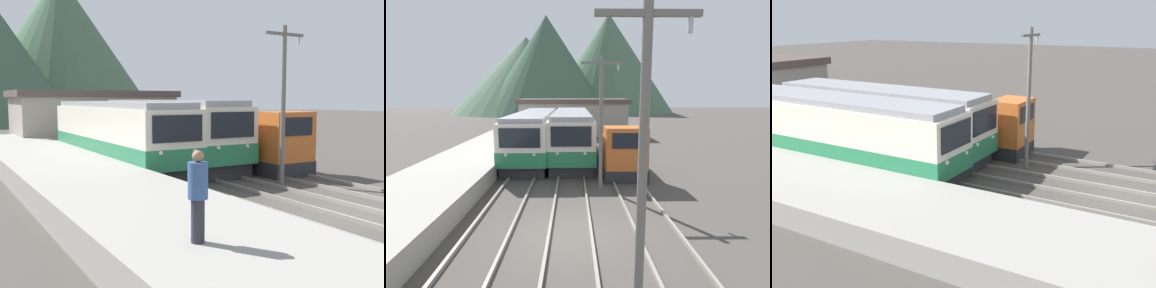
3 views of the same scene
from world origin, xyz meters
TOP-DOWN VIEW (x-y plane):
  - ground_plane at (0.00, 0.00)m, footprint 200.00×200.00m
  - platform_left at (-6.25, 0.00)m, footprint 4.50×54.00m
  - track_left at (-2.60, 0.00)m, footprint 1.54×60.00m
  - track_center at (0.20, 0.00)m, footprint 1.54×60.00m
  - track_right at (3.20, 0.00)m, footprint 1.54×60.00m
  - commuter_train_left at (-2.60, 13.14)m, footprint 2.84×13.61m
  - commuter_train_center at (0.20, 12.76)m, footprint 2.84×12.54m
  - shunting_locomotive at (3.20, 7.99)m, footprint 2.40×5.16m
  - catenary_mast_mid at (1.71, 5.07)m, footprint 2.00×0.20m

SIDE VIEW (x-z plane):
  - ground_plane at x=0.00m, z-range 0.00..0.00m
  - track_left at x=-2.60m, z-range 0.00..0.14m
  - track_center at x=0.20m, z-range 0.00..0.14m
  - track_right at x=3.20m, z-range 0.00..0.14m
  - platform_left at x=-6.25m, z-range 0.00..0.92m
  - shunting_locomotive at x=3.20m, z-range -0.29..2.71m
  - commuter_train_left at x=-2.60m, z-range -0.11..3.33m
  - commuter_train_center at x=0.20m, z-range -0.12..3.40m
  - catenary_mast_mid at x=1.71m, z-range 0.32..6.92m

